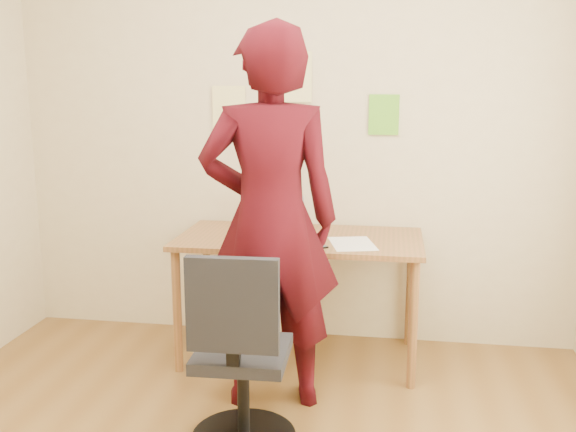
% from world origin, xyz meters
% --- Properties ---
extents(room, '(3.58, 3.58, 2.78)m').
position_xyz_m(room, '(0.00, 0.00, 1.35)').
color(room, brown).
rests_on(room, ground).
extents(desk, '(1.40, 0.70, 0.74)m').
position_xyz_m(desk, '(0.10, 1.38, 0.65)').
color(desk, brown).
rests_on(desk, ground).
extents(laptop, '(0.33, 0.30, 0.22)m').
position_xyz_m(laptop, '(-0.06, 1.40, 0.79)').
color(laptop, silver).
rests_on(laptop, desk).
extents(paper_sheet, '(0.30, 0.37, 0.00)m').
position_xyz_m(paper_sheet, '(0.41, 1.26, 0.74)').
color(paper_sheet, white).
rests_on(paper_sheet, desk).
extents(phone, '(0.11, 0.13, 0.01)m').
position_xyz_m(phone, '(0.23, 1.18, 0.74)').
color(phone, black).
rests_on(phone, desk).
extents(wall_note_left, '(0.21, 0.00, 0.30)m').
position_xyz_m(wall_note_left, '(-0.40, 1.74, 1.44)').
color(wall_note_left, '#F1E690').
rests_on(wall_note_left, room).
extents(wall_note_mid, '(0.21, 0.00, 0.30)m').
position_xyz_m(wall_note_mid, '(0.01, 1.74, 1.65)').
color(wall_note_mid, '#F1E690').
rests_on(wall_note_mid, room).
extents(wall_note_right, '(0.18, 0.00, 0.24)m').
position_xyz_m(wall_note_right, '(0.55, 1.74, 1.42)').
color(wall_note_right, '#63BA2A').
rests_on(wall_note_right, room).
extents(office_chair, '(0.48, 0.48, 0.92)m').
position_xyz_m(office_chair, '(-0.02, 0.37, 0.39)').
color(office_chair, black).
rests_on(office_chair, ground).
extents(person, '(0.77, 0.59, 1.89)m').
position_xyz_m(person, '(0.02, 0.84, 0.95)').
color(person, '#39070D').
rests_on(person, ground).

